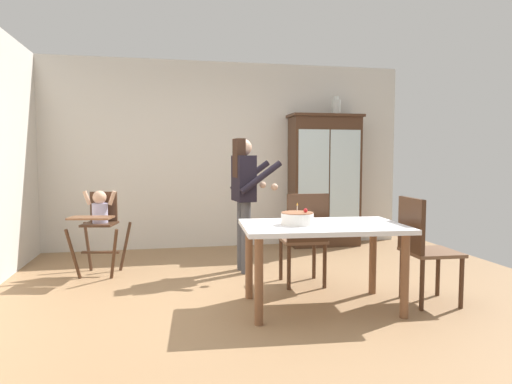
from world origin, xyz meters
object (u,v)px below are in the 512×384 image
(birthday_cake, at_px, (297,218))
(high_chair_with_toddler, at_px, (100,217))
(adult_person, at_px, (244,188))
(ceramic_vase, at_px, (336,107))
(dining_chair_far_side, at_px, (305,233))
(dining_chair_right_end, at_px, (421,243))
(china_cabinet, at_px, (324,180))
(dining_table, at_px, (322,236))

(birthday_cake, bearing_deg, high_chair_with_toddler, 139.73)
(adult_person, bearing_deg, ceramic_vase, -57.84)
(birthday_cake, xyz_separation_m, dining_chair_far_side, (0.27, 0.63, -0.24))
(birthday_cake, bearing_deg, ceramic_vase, 62.47)
(high_chair_with_toddler, height_order, birthday_cake, high_chair_with_toddler)
(high_chair_with_toddler, relative_size, dining_chair_right_end, 0.99)
(dining_chair_far_side, bearing_deg, high_chair_with_toddler, -21.47)
(ceramic_vase, height_order, birthday_cake, ceramic_vase)
(adult_person, xyz_separation_m, dining_chair_far_side, (0.49, -0.73, -0.41))
(high_chair_with_toddler, relative_size, dining_chair_far_side, 0.99)
(china_cabinet, bearing_deg, adult_person, -138.04)
(china_cabinet, height_order, birthday_cake, china_cabinet)
(dining_table, bearing_deg, ceramic_vase, 66.48)
(china_cabinet, distance_m, dining_table, 2.87)
(dining_chair_far_side, bearing_deg, ceramic_vase, -116.59)
(adult_person, bearing_deg, birthday_cake, -177.44)
(ceramic_vase, xyz_separation_m, high_chair_with_toddler, (-3.22, -1.10, -1.41))
(china_cabinet, distance_m, dining_chair_far_side, 2.27)
(china_cabinet, height_order, high_chair_with_toddler, china_cabinet)
(adult_person, bearing_deg, high_chair_with_toddler, 76.42)
(china_cabinet, relative_size, dining_chair_right_end, 2.03)
(china_cabinet, bearing_deg, dining_table, -110.41)
(adult_person, bearing_deg, china_cabinet, -54.76)
(high_chair_with_toddler, xyz_separation_m, dining_table, (2.06, -1.57, -0.02))
(birthday_cake, bearing_deg, dining_table, -3.40)
(dining_chair_far_side, relative_size, dining_chair_right_end, 1.00)
(adult_person, height_order, dining_chair_right_end, adult_person)
(dining_table, xyz_separation_m, dining_chair_far_side, (0.05, 0.65, -0.08))
(china_cabinet, distance_m, adult_person, 1.93)
(high_chair_with_toddler, xyz_separation_m, dining_chair_right_end, (2.97, -1.64, -0.10))
(china_cabinet, relative_size, dining_chair_far_side, 2.03)
(ceramic_vase, height_order, adult_person, ceramic_vase)
(dining_table, relative_size, birthday_cake, 5.16)
(dining_table, xyz_separation_m, dining_chair_right_end, (0.91, -0.07, -0.08))
(china_cabinet, relative_size, dining_table, 1.35)
(birthday_cake, bearing_deg, dining_chair_right_end, -4.09)
(china_cabinet, height_order, dining_chair_far_side, china_cabinet)
(china_cabinet, xyz_separation_m, birthday_cake, (-1.22, -2.65, -0.18))
(ceramic_vase, bearing_deg, dining_table, -113.52)
(dining_table, distance_m, birthday_cake, 0.27)
(dining_table, bearing_deg, dining_chair_right_end, -4.26)
(high_chair_with_toddler, distance_m, dining_chair_far_side, 2.30)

